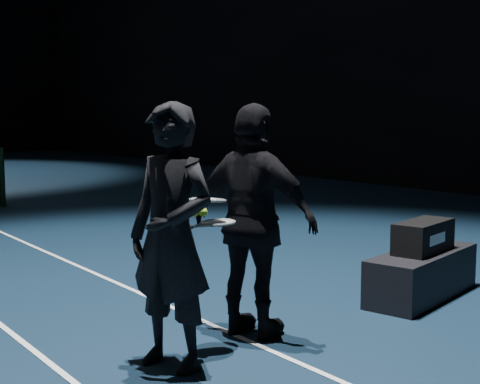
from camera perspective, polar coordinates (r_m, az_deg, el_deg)
The scene contains 9 objects.
net_post_right at distance 13.16m, azimuth -19.64°, elevation 1.20°, with size 0.10×0.10×1.10m, color black.
player_bench at distance 6.55m, azimuth 15.28°, elevation -6.81°, with size 1.46×0.49×0.44m, color black.
racket_bag at distance 6.48m, azimuth 15.38°, elevation -3.68°, with size 0.73×0.31×0.29m, color black.
bag_signature at distance 6.38m, azimuth 16.51°, elevation -3.86°, with size 0.34×0.00×0.10m, color white.
player_a at distance 4.51m, azimuth -5.87°, elevation -3.80°, with size 0.66×0.43×1.80m, color black.
player_b at distance 5.11m, azimuth 1.21°, elevation -2.53°, with size 1.06×0.44×1.80m, color black.
racket_lower at distance 4.81m, azimuth -1.91°, elevation -2.63°, with size 0.68×0.22×0.03m, color black, non-canonical shape.
racket_upper at distance 4.78m, azimuth -2.67°, elevation -0.69°, with size 0.68×0.22×0.03m, color black, non-canonical shape.
tennis_balls at distance 4.66m, azimuth -3.62°, elevation -1.51°, with size 0.12×0.10×0.12m, color #ACE430, non-canonical shape.
Camera 1 is at (2.48, -12.51, 1.72)m, focal length 50.00 mm.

